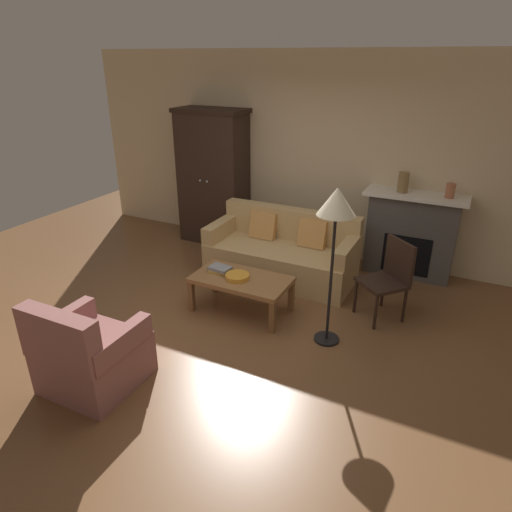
% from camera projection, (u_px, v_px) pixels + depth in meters
% --- Properties ---
extents(ground_plane, '(9.60, 9.60, 0.00)m').
position_uv_depth(ground_plane, '(220.00, 329.00, 4.88)').
color(ground_plane, brown).
extents(back_wall, '(7.20, 0.10, 2.80)m').
position_uv_depth(back_wall, '(309.00, 156.00, 6.39)').
color(back_wall, beige).
rests_on(back_wall, ground).
extents(fireplace, '(1.26, 0.48, 1.12)m').
position_uv_depth(fireplace, '(411.00, 234.00, 5.90)').
color(fireplace, '#4C4947').
rests_on(fireplace, ground).
extents(armoire, '(1.06, 0.57, 2.02)m').
position_uv_depth(armoire, '(213.00, 177.00, 6.85)').
color(armoire, black).
rests_on(armoire, ground).
extents(couch, '(1.92, 0.86, 0.86)m').
position_uv_depth(couch, '(282.00, 254.00, 5.94)').
color(couch, tan).
rests_on(couch, ground).
extents(coffee_table, '(1.10, 0.60, 0.42)m').
position_uv_depth(coffee_table, '(241.00, 282.00, 5.10)').
color(coffee_table, olive).
rests_on(coffee_table, ground).
extents(fruit_bowl, '(0.27, 0.27, 0.05)m').
position_uv_depth(fruit_bowl, '(237.00, 276.00, 5.05)').
color(fruit_bowl, orange).
rests_on(fruit_bowl, coffee_table).
extents(book_stack, '(0.26, 0.19, 0.07)m').
position_uv_depth(book_stack, '(220.00, 269.00, 5.20)').
color(book_stack, gold).
rests_on(book_stack, coffee_table).
extents(mantel_vase_bronze, '(0.13, 0.13, 0.26)m').
position_uv_depth(mantel_vase_bronze, '(403.00, 182.00, 5.68)').
color(mantel_vase_bronze, olive).
rests_on(mantel_vase_bronze, fireplace).
extents(mantel_vase_terracotta, '(0.11, 0.11, 0.18)m').
position_uv_depth(mantel_vase_terracotta, '(450.00, 191.00, 5.46)').
color(mantel_vase_terracotta, '#A86042').
rests_on(mantel_vase_terracotta, fireplace).
extents(armchair_near_left, '(0.79, 0.78, 0.88)m').
position_uv_depth(armchair_near_left, '(89.00, 356.00, 3.94)').
color(armchair_near_left, '#935B56').
rests_on(armchair_near_left, ground).
extents(side_chair_wooden, '(0.62, 0.62, 0.90)m').
position_uv_depth(side_chair_wooden, '(389.00, 275.00, 4.94)').
color(side_chair_wooden, black).
rests_on(side_chair_wooden, ground).
extents(floor_lamp, '(0.36, 0.36, 1.63)m').
position_uv_depth(floor_lamp, '(336.00, 211.00, 4.13)').
color(floor_lamp, black).
rests_on(floor_lamp, ground).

